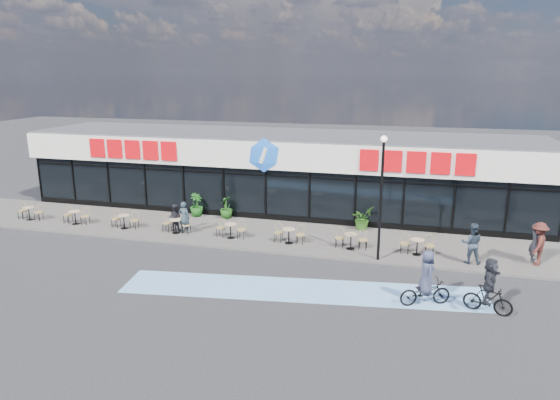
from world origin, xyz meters
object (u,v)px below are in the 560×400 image
patron_left (184,217)px  potted_plant_right (362,218)px  lamp_post (381,188)px  potted_plant_left (196,205)px  patron_right (175,218)px  pedestrian_a (539,244)px  potted_plant_mid (226,207)px  cyclist_b (489,288)px  pedestrian_c (472,243)px  cyclist_a (426,285)px  bistro_set_0 (30,212)px  pedestrian_b (535,243)px

patron_left → potted_plant_right: bearing=-156.6°
lamp_post → potted_plant_left: bearing=158.3°
patron_right → pedestrian_a: bearing=170.5°
potted_plant_mid → pedestrian_a: 15.81m
potted_plant_left → cyclist_b: bearing=-29.0°
pedestrian_c → cyclist_a: (-1.95, -4.49, -0.24)m
potted_plant_left → patron_left: 3.11m
potted_plant_left → pedestrian_c: size_ratio=0.73×
lamp_post → potted_plant_right: bearing=105.5°
lamp_post → bistro_set_0: bearing=176.6°
potted_plant_left → potted_plant_right: (9.48, -0.03, -0.05)m
pedestrian_b → pedestrian_c: pedestrian_c is taller
lamp_post → cyclist_b: bearing=-43.9°
patron_left → patron_right: 0.68m
bistro_set_0 → potted_plant_mid: potted_plant_mid is taller
lamp_post → patron_left: bearing=173.1°
patron_right → pedestrian_a: size_ratio=0.75×
patron_left → cyclist_b: cyclist_b is taller
patron_left → pedestrian_c: size_ratio=0.92×
pedestrian_b → cyclist_b: size_ratio=0.85×
lamp_post → cyclist_b: (4.07, -3.93, -2.42)m
cyclist_a → pedestrian_c: bearing=66.5°
patron_left → pedestrian_c: pedestrian_c is taller
potted_plant_mid → patron_right: patron_right is taller
pedestrian_a → pedestrian_b: (-0.06, 0.40, -0.09)m
potted_plant_mid → patron_right: 3.36m
pedestrian_b → potted_plant_right: bearing=78.5°
patron_left → patron_right: bearing=-14.0°
potted_plant_left → pedestrian_c: 15.00m
potted_plant_right → pedestrian_a: pedestrian_a is taller
potted_plant_left → patron_left: patron_left is taller
patron_left → pedestrian_b: 16.57m
lamp_post → cyclist_a: (1.96, -3.85, -2.58)m
bistro_set_0 → cyclist_b: (23.49, -5.08, 0.38)m
potted_plant_mid → patron_left: (-1.12, -3.07, 0.20)m
cyclist_a → pedestrian_a: bearing=47.0°
cyclist_b → cyclist_a: bearing=178.0°
potted_plant_right → pedestrian_a: (7.83, -3.02, 0.34)m
potted_plant_mid → pedestrian_b: 15.68m
patron_left → cyclist_b: bearing=164.5°
bistro_set_0 → cyclist_a: bearing=-13.2°
potted_plant_mid → pedestrian_a: size_ratio=0.67×
bistro_set_0 → potted_plant_right: 18.50m
pedestrian_b → pedestrian_a: bearing=-164.5°
pedestrian_c → cyclist_b: (0.16, -4.56, -0.08)m
patron_left → potted_plant_left: bearing=-72.5°
bistro_set_0 → cyclist_a: (21.38, -5.01, 0.22)m
patron_right → cyclist_a: (12.55, -5.28, -0.04)m
pedestrian_a → bistro_set_0: bearing=-68.1°
patron_left → pedestrian_b: bearing=-174.1°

